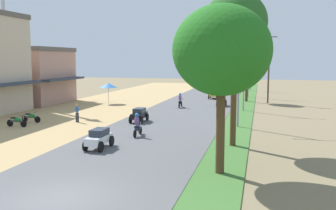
% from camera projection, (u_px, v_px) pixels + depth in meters
% --- Properties ---
extents(ground_plane, '(180.00, 180.00, 0.00)m').
position_uv_depth(ground_plane, '(61.00, 199.00, 14.65)').
color(ground_plane, '#7A6B4C').
extents(road_strip, '(9.00, 140.00, 0.08)m').
position_uv_depth(road_strip, '(61.00, 198.00, 14.64)').
color(road_strip, '#565659').
rests_on(road_strip, ground).
extents(shophouse_mid, '(8.81, 8.54, 6.90)m').
position_uv_depth(shophouse_mid, '(33.00, 75.00, 46.15)').
color(shophouse_mid, tan).
rests_on(shophouse_mid, ground).
extents(parked_motorbike_second, '(1.80, 0.54, 0.94)m').
position_uv_depth(parked_motorbike_second, '(17.00, 121.00, 29.86)').
color(parked_motorbike_second, black).
rests_on(parked_motorbike_second, dirt_shoulder).
extents(parked_motorbike_third, '(1.80, 0.54, 0.94)m').
position_uv_depth(parked_motorbike_third, '(31.00, 117.00, 31.95)').
color(parked_motorbike_third, black).
rests_on(parked_motorbike_third, dirt_shoulder).
extents(vendor_umbrella, '(2.20, 2.20, 2.52)m').
position_uv_depth(vendor_umbrella, '(108.00, 85.00, 45.15)').
color(vendor_umbrella, '#99999E').
rests_on(vendor_umbrella, dirt_shoulder).
extents(pedestrian_on_shoulder, '(0.40, 0.30, 1.62)m').
position_uv_depth(pedestrian_on_shoulder, '(77.00, 112.00, 32.01)').
color(pedestrian_on_shoulder, '#33333D').
rests_on(pedestrian_on_shoulder, dirt_shoulder).
extents(median_tree_nearest, '(4.59, 4.59, 7.95)m').
position_uv_depth(median_tree_nearest, '(222.00, 51.00, 17.17)').
color(median_tree_nearest, '#4C351E').
rests_on(median_tree_nearest, median_strip).
extents(median_tree_second, '(3.88, 3.88, 9.51)m').
position_uv_depth(median_tree_second, '(235.00, 23.00, 22.59)').
color(median_tree_second, '#4C351E').
rests_on(median_tree_second, median_strip).
extents(median_tree_third, '(2.87, 2.87, 8.00)m').
position_uv_depth(median_tree_third, '(248.00, 54.00, 47.29)').
color(median_tree_third, '#4C351E').
rests_on(median_tree_third, median_strip).
extents(streetlamp_near, '(3.16, 0.20, 7.45)m').
position_uv_depth(streetlamp_near, '(239.00, 73.00, 29.53)').
color(streetlamp_near, gray).
rests_on(streetlamp_near, median_strip).
extents(streetlamp_mid, '(3.16, 0.20, 8.02)m').
position_uv_depth(streetlamp_mid, '(244.00, 67.00, 38.93)').
color(streetlamp_mid, gray).
rests_on(streetlamp_mid, median_strip).
extents(streetlamp_far, '(3.16, 0.20, 8.40)m').
position_uv_depth(streetlamp_far, '(249.00, 63.00, 53.23)').
color(streetlamp_far, gray).
rests_on(streetlamp_far, median_strip).
extents(streetlamp_farthest, '(3.16, 0.20, 7.28)m').
position_uv_depth(streetlamp_farthest, '(251.00, 66.00, 63.94)').
color(streetlamp_farthest, gray).
rests_on(streetlamp_farthest, median_strip).
extents(utility_pole_near, '(1.80, 0.20, 8.67)m').
position_uv_depth(utility_pole_near, '(269.00, 67.00, 46.09)').
color(utility_pole_near, brown).
rests_on(utility_pole_near, ground).
extents(car_sedan_white, '(1.10, 2.26, 1.19)m').
position_uv_depth(car_sedan_white, '(99.00, 138.00, 22.58)').
color(car_sedan_white, silver).
rests_on(car_sedan_white, road_strip).
extents(car_sedan_black, '(1.10, 2.26, 1.19)m').
position_uv_depth(car_sedan_black, '(139.00, 114.00, 32.10)').
color(car_sedan_black, black).
rests_on(car_sedan_black, road_strip).
extents(car_hatchback_blue, '(1.04, 2.00, 1.23)m').
position_uv_depth(car_hatchback_blue, '(222.00, 100.00, 42.98)').
color(car_hatchback_blue, navy).
rests_on(car_hatchback_blue, road_strip).
extents(car_van_yellow, '(1.19, 2.41, 1.67)m').
position_uv_depth(car_van_yellow, '(214.00, 92.00, 50.99)').
color(car_van_yellow, gold).
rests_on(car_van_yellow, road_strip).
extents(motorbike_foreground_rider, '(0.54, 1.80, 1.66)m').
position_uv_depth(motorbike_foreground_rider, '(137.00, 125.00, 26.16)').
color(motorbike_foreground_rider, black).
rests_on(motorbike_foreground_rider, road_strip).
extents(motorbike_ahead_second, '(0.54, 1.80, 1.66)m').
position_uv_depth(motorbike_ahead_second, '(180.00, 101.00, 41.47)').
color(motorbike_ahead_second, black).
rests_on(motorbike_ahead_second, road_strip).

